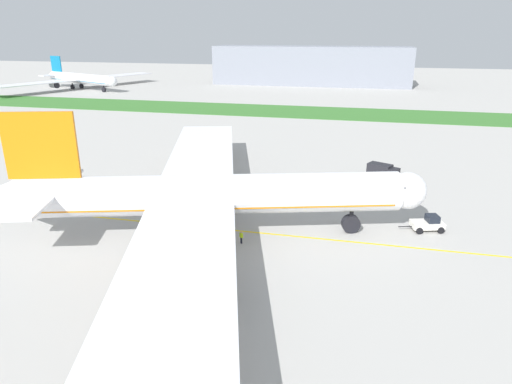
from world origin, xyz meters
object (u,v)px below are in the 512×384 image
object	(u,v)px
airliner_foreground	(204,196)
pushback_tug	(428,223)
ground_crew_wingwalker_port	(241,236)
service_truck_baggage_loader	(383,171)
parked_airliner_far_left	(79,79)

from	to	relation	value
airliner_foreground	pushback_tug	world-z (taller)	airliner_foreground
ground_crew_wingwalker_port	service_truck_baggage_loader	bearing A→B (deg)	60.42
airliner_foreground	ground_crew_wingwalker_port	xyz separation A→B (m)	(5.17, -1.22, -4.54)
parked_airliner_far_left	service_truck_baggage_loader	bearing A→B (deg)	-39.01
airliner_foreground	parked_airliner_far_left	xyz separation A→B (m)	(-106.02, 135.17, -0.81)
pushback_tug	ground_crew_wingwalker_port	distance (m)	25.17
airliner_foreground	parked_airliner_far_left	distance (m)	171.78
airliner_foreground	parked_airliner_far_left	size ratio (longest dim) A/B	1.18
parked_airliner_far_left	airliner_foreground	bearing A→B (deg)	-51.89
ground_crew_wingwalker_port	service_truck_baggage_loader	distance (m)	36.49
service_truck_baggage_loader	parked_airliner_far_left	bearing A→B (deg)	140.99
ground_crew_wingwalker_port	service_truck_baggage_loader	world-z (taller)	service_truck_baggage_loader
pushback_tug	service_truck_baggage_loader	xyz separation A→B (m)	(-5.27, 22.17, 0.45)
airliner_foreground	service_truck_baggage_loader	bearing A→B (deg)	52.77
service_truck_baggage_loader	parked_airliner_far_left	size ratio (longest dim) A/B	0.08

